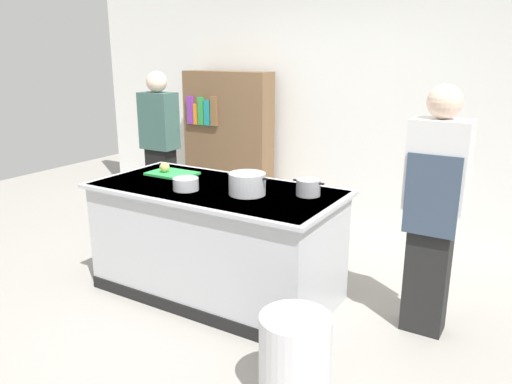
{
  "coord_description": "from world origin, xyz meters",
  "views": [
    {
      "loc": [
        2.18,
        -3.0,
        1.91
      ],
      "look_at": [
        0.25,
        0.2,
        0.85
      ],
      "focal_mm": 34.69,
      "sensor_mm": 36.0,
      "label": 1
    }
  ],
  "objects": [
    {
      "name": "cutting_board",
      "position": [
        -0.55,
        0.14,
        0.91
      ],
      "size": [
        0.4,
        0.28,
        0.02
      ],
      "primitive_type": "cube",
      "color": "green",
      "rests_on": "counter_island"
    },
    {
      "name": "onion",
      "position": [
        -0.61,
        0.12,
        0.96
      ],
      "size": [
        0.09,
        0.09,
        0.09
      ],
      "primitive_type": "sphere",
      "color": "tan",
      "rests_on": "cutting_board"
    },
    {
      "name": "mixing_bowl",
      "position": [
        -0.15,
        -0.17,
        0.95
      ],
      "size": [
        0.2,
        0.2,
        0.09
      ],
      "primitive_type": "cylinder",
      "color": "#B7BABF",
      "rests_on": "counter_island"
    },
    {
      "name": "sauce_pan",
      "position": [
        0.71,
        0.17,
        0.96
      ],
      "size": [
        0.24,
        0.18,
        0.12
      ],
      "color": "#99999E",
      "rests_on": "counter_island"
    },
    {
      "name": "counter_island",
      "position": [
        0.0,
        -0.0,
        0.47
      ],
      "size": [
        1.98,
        0.98,
        0.9
      ],
      "color": "#B7BABF",
      "rests_on": "ground_plane"
    },
    {
      "name": "ground_plane",
      "position": [
        0.0,
        0.0,
        0.0
      ],
      "size": [
        10.0,
        10.0,
        0.0
      ],
      "primitive_type": "plane",
      "color": "#9E9991"
    },
    {
      "name": "person_chef",
      "position": [
        1.57,
        0.31,
        0.91
      ],
      "size": [
        0.38,
        0.25,
        1.72
      ],
      "rotation": [
        0.0,
        0.0,
        1.26
      ],
      "color": "black",
      "rests_on": "ground_plane"
    },
    {
      "name": "bookshelf",
      "position": [
        -1.1,
        1.8,
        0.85
      ],
      "size": [
        1.1,
        0.31,
        1.7
      ],
      "color": "brown",
      "rests_on": "ground_plane"
    },
    {
      "name": "person_guest",
      "position": [
        -1.45,
        1.0,
        0.91
      ],
      "size": [
        0.38,
        0.24,
        1.72
      ],
      "rotation": [
        0.0,
        0.0,
        -1.83
      ],
      "color": "black",
      "rests_on": "ground_plane"
    },
    {
      "name": "stock_pot",
      "position": [
        0.32,
        -0.04,
        0.98
      ],
      "size": [
        0.34,
        0.27,
        0.16
      ],
      "color": "#B7BABF",
      "rests_on": "counter_island"
    },
    {
      "name": "back_wall",
      "position": [
        0.0,
        2.1,
        1.5
      ],
      "size": [
        6.4,
        0.12,
        3.0
      ],
      "primitive_type": "cube",
      "color": "white",
      "rests_on": "ground_plane"
    },
    {
      "name": "trash_bin",
      "position": [
        1.14,
        -0.87,
        0.27
      ],
      "size": [
        0.4,
        0.4,
        0.54
      ],
      "primitive_type": "cylinder",
      "color": "silver",
      "rests_on": "ground_plane"
    }
  ]
}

